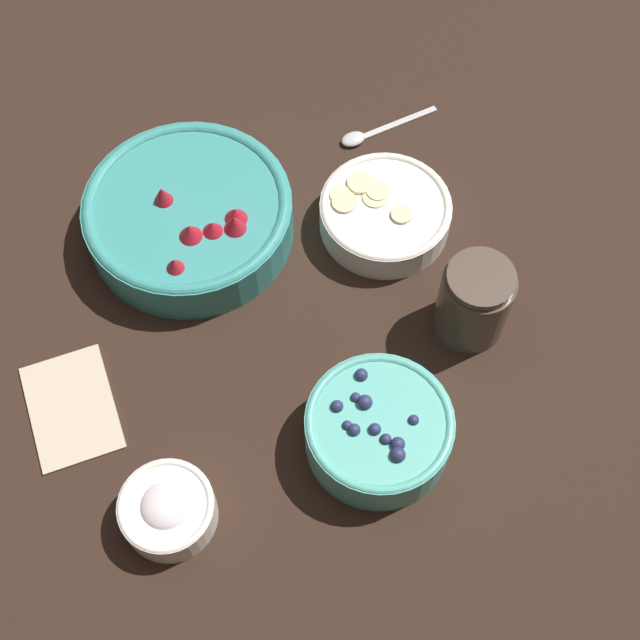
# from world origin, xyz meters

# --- Properties ---
(ground_plane) EXTENTS (4.00, 4.00, 0.00)m
(ground_plane) POSITION_xyz_m (0.00, 0.00, 0.00)
(ground_plane) COLOR black
(bowl_strawberries) EXTENTS (0.25, 0.25, 0.08)m
(bowl_strawberries) POSITION_xyz_m (-0.08, -0.06, 0.04)
(bowl_strawberries) COLOR teal
(bowl_strawberries) RESTS_ON ground_plane
(bowl_blueberries) EXTENTS (0.15, 0.15, 0.07)m
(bowl_blueberries) POSITION_xyz_m (0.25, 0.05, 0.04)
(bowl_blueberries) COLOR #56B7A8
(bowl_blueberries) RESTS_ON ground_plane
(bowl_bananas) EXTENTS (0.16, 0.16, 0.04)m
(bowl_bananas) POSITION_xyz_m (-0.01, 0.16, 0.03)
(bowl_bananas) COLOR white
(bowl_bananas) RESTS_ON ground_plane
(bowl_cream) EXTENTS (0.10, 0.10, 0.05)m
(bowl_cream) POSITION_xyz_m (0.25, -0.18, 0.03)
(bowl_cream) COLOR white
(bowl_cream) RESTS_ON ground_plane
(jar_chocolate) EXTENTS (0.08, 0.08, 0.10)m
(jar_chocolate) POSITION_xyz_m (0.15, 0.20, 0.05)
(jar_chocolate) COLOR #4C3D33
(jar_chocolate) RESTS_ON ground_plane
(napkin) EXTENTS (0.13, 0.09, 0.01)m
(napkin) POSITION_xyz_m (0.10, -0.25, 0.00)
(napkin) COLOR beige
(napkin) RESTS_ON ground_plane
(spoon) EXTENTS (0.03, 0.14, 0.01)m
(spoon) POSITION_xyz_m (-0.14, 0.20, 0.00)
(spoon) COLOR silver
(spoon) RESTS_ON ground_plane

